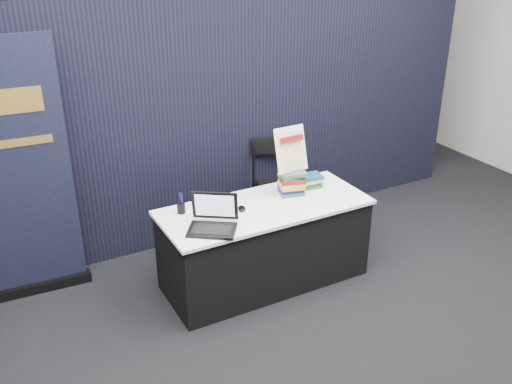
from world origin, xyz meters
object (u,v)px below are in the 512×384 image
object	(u,v)px
pullup_banner	(17,190)
stacking_chair	(280,183)
book_stack_short	(310,181)
laptop	(209,221)
display_table	(265,244)
book_stack_tall	(292,182)
info_sign	(291,150)

from	to	relation	value
pullup_banner	stacking_chair	bearing A→B (deg)	2.10
book_stack_short	laptop	bearing A→B (deg)	-165.61
display_table	book_stack_short	bearing A→B (deg)	14.57
laptop	book_stack_short	distance (m)	1.17
stacking_chair	book_stack_tall	bearing A→B (deg)	-92.50
book_stack_short	display_table	bearing A→B (deg)	-165.43
book_stack_short	pullup_banner	distance (m)	2.49
info_sign	pullup_banner	xyz separation A→B (m)	(-2.17, 0.67, -0.18)
book_stack_tall	pullup_banner	bearing A→B (deg)	162.10
laptop	display_table	bearing A→B (deg)	48.46
display_table	book_stack_short	world-z (taller)	book_stack_short
laptop	stacking_chair	world-z (taller)	laptop
display_table	pullup_banner	distance (m)	2.10
laptop	pullup_banner	bearing A→B (deg)	177.02
laptop	book_stack_tall	xyz separation A→B (m)	(0.91, 0.25, 0.04)
book_stack_tall	book_stack_short	world-z (taller)	book_stack_tall
display_table	info_sign	world-z (taller)	info_sign
book_stack_tall	info_sign	world-z (taller)	info_sign
info_sign	stacking_chair	world-z (taller)	info_sign
display_table	stacking_chair	xyz separation A→B (m)	(0.59, 0.75, 0.16)
book_stack_tall	pullup_banner	distance (m)	2.28
info_sign	stacking_chair	size ratio (longest dim) A/B	0.42
laptop	book_stack_short	bearing A→B (deg)	48.62
book_stack_short	pullup_banner	xyz separation A→B (m)	(-2.39, 0.66, 0.17)
book_stack_tall	book_stack_short	bearing A→B (deg)	9.57
info_sign	stacking_chair	bearing A→B (deg)	65.10
info_sign	stacking_chair	xyz separation A→B (m)	(0.26, 0.61, -0.61)
book_stack_tall	stacking_chair	world-z (taller)	stacking_chair
stacking_chair	laptop	bearing A→B (deg)	-123.03
book_stack_tall	book_stack_short	xyz separation A→B (m)	(0.22, 0.04, -0.05)
info_sign	display_table	bearing A→B (deg)	-159.42
stacking_chair	display_table	bearing A→B (deg)	-108.73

